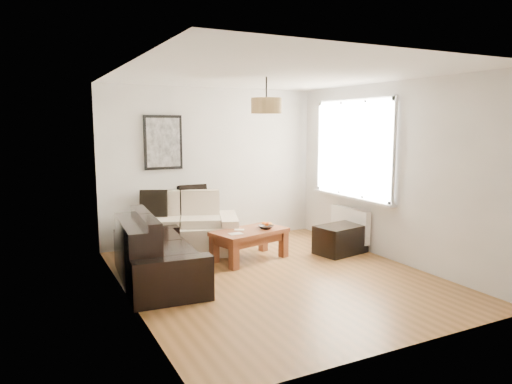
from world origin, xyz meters
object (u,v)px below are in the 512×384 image
ottoman (340,239)px  sofa_leather (158,251)px  loveseat_cream (181,224)px  coffee_table (250,245)px

ottoman → sofa_leather: bearing=-179.4°
loveseat_cream → ottoman: 2.51m
sofa_leather → loveseat_cream: bearing=-25.0°
sofa_leather → coffee_table: (1.46, 0.35, -0.18)m
sofa_leather → coffee_table: 1.51m
loveseat_cream → sofa_leather: bearing=-99.3°
sofa_leather → coffee_table: bearing=-72.3°
coffee_table → ottoman: 1.45m
loveseat_cream → sofa_leather: size_ratio=0.95×
coffee_table → ottoman: (1.42, -0.32, -0.01)m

